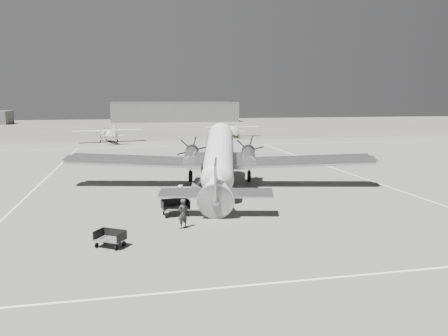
% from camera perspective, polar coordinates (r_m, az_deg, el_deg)
% --- Properties ---
extents(ground, '(260.00, 260.00, 0.00)m').
position_cam_1_polar(ground, '(32.78, 5.74, -4.40)').
color(ground, slate).
rests_on(ground, ground).
extents(taxi_line_near, '(60.00, 0.15, 0.01)m').
position_cam_1_polar(taxi_line_near, '(20.51, 18.07, -13.10)').
color(taxi_line_near, white).
rests_on(taxi_line_near, ground).
extents(taxi_line_right, '(0.15, 80.00, 0.01)m').
position_cam_1_polar(taxi_line_right, '(38.13, 23.21, -3.18)').
color(taxi_line_right, white).
rests_on(taxi_line_right, ground).
extents(taxi_line_left, '(0.15, 60.00, 0.01)m').
position_cam_1_polar(taxi_line_left, '(41.85, -23.12, -2.15)').
color(taxi_line_left, white).
rests_on(taxi_line_left, ground).
extents(taxi_line_horizon, '(90.00, 0.15, 0.01)m').
position_cam_1_polar(taxi_line_horizon, '(71.42, -4.09, 2.89)').
color(taxi_line_horizon, white).
rests_on(taxi_line_horizon, ground).
extents(grass_infield, '(260.00, 90.00, 0.01)m').
position_cam_1_polar(grass_infield, '(125.95, -7.60, 5.47)').
color(grass_infield, '#5A584B').
rests_on(grass_infield, ground).
extents(hangar_main, '(42.00, 14.00, 6.60)m').
position_cam_1_polar(hangar_main, '(151.13, -6.48, 7.32)').
color(hangar_main, slate).
rests_on(hangar_main, ground).
extents(dc3_airliner, '(30.70, 24.43, 5.18)m').
position_cam_1_polar(dc3_airliner, '(36.21, -0.66, 1.09)').
color(dc3_airliner, silver).
rests_on(dc3_airliner, ground).
extents(light_plane_left, '(13.99, 12.31, 2.50)m').
position_cam_1_polar(light_plane_left, '(79.51, -14.79, 4.14)').
color(light_plane_left, silver).
rests_on(light_plane_left, ground).
extents(light_plane_right, '(11.63, 9.60, 2.34)m').
position_cam_1_polar(light_plane_right, '(89.06, 1.12, 4.87)').
color(light_plane_right, silver).
rests_on(light_plane_right, ground).
extents(baggage_cart_near, '(1.99, 1.49, 1.06)m').
position_cam_1_polar(baggage_cart_near, '(28.85, -6.36, -5.18)').
color(baggage_cart_near, '#4E4E4E').
rests_on(baggage_cart_near, ground).
extents(baggage_cart_far, '(1.89, 1.75, 0.88)m').
position_cam_1_polar(baggage_cart_far, '(23.53, -14.65, -8.95)').
color(baggage_cart_far, '#4E4E4E').
rests_on(baggage_cart_far, ground).
extents(ground_crew, '(0.78, 0.72, 1.79)m').
position_cam_1_polar(ground_crew, '(25.97, -5.43, -5.94)').
color(ground_crew, '#2E2E2E').
rests_on(ground_crew, ground).
extents(ramp_agent, '(0.85, 0.99, 1.76)m').
position_cam_1_polar(ramp_agent, '(29.69, -6.14, -4.08)').
color(ramp_agent, silver).
rests_on(ramp_agent, ground).
extents(passenger, '(0.49, 0.74, 1.48)m').
position_cam_1_polar(passenger, '(31.66, -5.71, -3.51)').
color(passenger, '#B4B4B1').
rests_on(passenger, ground).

